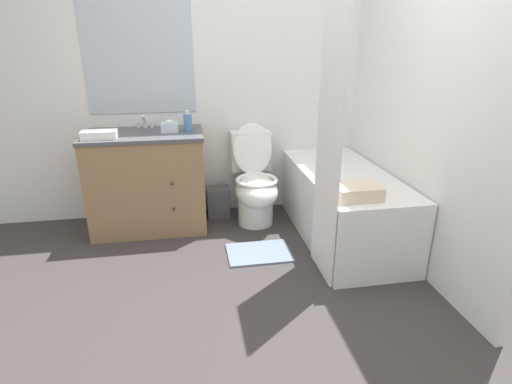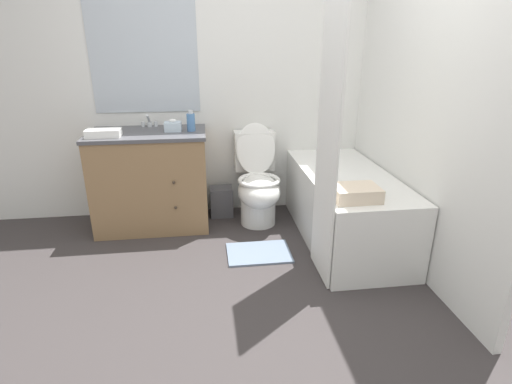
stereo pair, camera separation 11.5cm
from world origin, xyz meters
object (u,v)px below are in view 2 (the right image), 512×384
vanity_cabinet (151,179)px  soap_dispenser (191,122)px  hand_towel_folded (103,133)px  tissue_box (173,126)px  bath_towel_folded (356,193)px  sink_faucet (149,123)px  toilet (258,184)px  bathtub (345,206)px  wastebasket (222,201)px  bath_mat (259,253)px

vanity_cabinet → soap_dispenser: 0.62m
soap_dispenser → hand_towel_folded: 0.70m
tissue_box → bath_towel_folded: bearing=-39.5°
hand_towel_folded → bath_towel_folded: bearing=-26.1°
sink_faucet → soap_dispenser: size_ratio=0.81×
toilet → hand_towel_folded: (-1.24, -0.08, 0.52)m
tissue_box → bathtub: bearing=-18.9°
vanity_cabinet → hand_towel_folded: (-0.31, -0.15, 0.45)m
toilet → wastebasket: toilet is taller
tissue_box → soap_dispenser: (0.15, -0.02, 0.04)m
hand_towel_folded → bath_mat: (1.17, -0.51, -0.87)m
vanity_cabinet → sink_faucet: (-0.00, 0.20, 0.45)m
bath_mat → tissue_box: bearing=133.8°
toilet → wastebasket: bearing=149.8°
soap_dispenser → hand_towel_folded: bearing=-169.0°
wastebasket → soap_dispenser: 0.83m
bath_towel_folded → bath_mat: (-0.60, 0.35, -0.61)m
wastebasket → hand_towel_folded: (-0.92, -0.27, 0.74)m
bath_towel_folded → bath_mat: size_ratio=0.62×
sink_faucet → tissue_box: bearing=-43.0°
sink_faucet → tissue_box: sink_faucet is taller
tissue_box → hand_towel_folded: bearing=-164.1°
vanity_cabinet → hand_towel_folded: size_ratio=3.67×
vanity_cabinet → soap_dispenser: soap_dispenser is taller
wastebasket → tissue_box: tissue_box is taller
wastebasket → bath_mat: size_ratio=0.57×
soap_dispenser → bath_towel_folded: bearing=-42.7°
bathtub → bath_towel_folded: bearing=-104.6°
bathtub → sink_faucet: bearing=157.0°
vanity_cabinet → soap_dispenser: (0.37, -0.02, 0.49)m
sink_faucet → bathtub: 1.83m
soap_dispenser → bath_towel_folded: 1.51m
vanity_cabinet → bath_mat: bearing=-37.8°
toilet → bath_towel_folded: (0.53, -0.95, 0.25)m
sink_faucet → toilet: bearing=-16.3°
vanity_cabinet → soap_dispenser: bearing=-2.7°
soap_dispenser → bath_mat: soap_dispenser is taller
soap_dispenser → hand_towel_folded: soap_dispenser is taller
vanity_cabinet → sink_faucet: bearing=90.0°
tissue_box → bath_towel_folded: size_ratio=0.46×
vanity_cabinet → tissue_box: size_ratio=6.96×
hand_towel_folded → sink_faucet: bearing=48.6°
toilet → wastebasket: size_ratio=3.15×
bathtub → tissue_box: size_ratio=10.82×
bathtub → wastebasket: 1.16m
bathtub → wastebasket: size_ratio=5.39×
vanity_cabinet → bath_towel_folded: bearing=-35.0°
wastebasket → soap_dispenser: soap_dispenser is taller
bath_towel_folded → toilet: bearing=119.0°
bath_mat → soap_dispenser: bearing=127.0°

